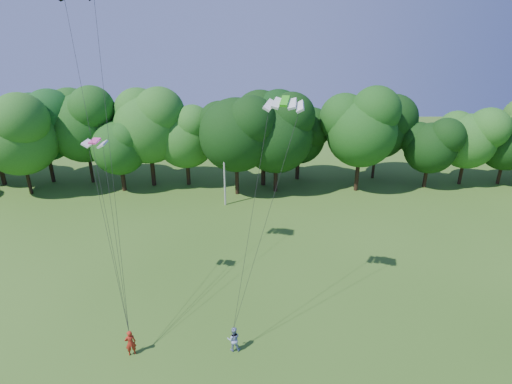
{
  "coord_description": "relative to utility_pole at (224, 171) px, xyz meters",
  "views": [
    {
      "loc": [
        -0.91,
        -11.89,
        18.47
      ],
      "look_at": [
        -0.15,
        13.0,
        8.44
      ],
      "focal_mm": 28.0,
      "sensor_mm": 36.0,
      "label": 1
    }
  ],
  "objects": [
    {
      "name": "utility_pole",
      "position": [
        0.0,
        0.0,
        0.0
      ],
      "size": [
        1.59,
        0.2,
        7.96
      ],
      "rotation": [
        0.0,
        0.0,
        -0.06
      ],
      "color": "#ADADA4",
      "rests_on": "ground"
    },
    {
      "name": "kite_flyer_left",
      "position": [
        -4.82,
        -22.77,
        -3.21
      ],
      "size": [
        0.75,
        0.63,
        1.77
      ],
      "primitive_type": "imported",
      "rotation": [
        0.0,
        0.0,
        3.5
      ],
      "color": "#B12616",
      "rests_on": "ground"
    },
    {
      "name": "kite_flyer_right",
      "position": [
        1.46,
        -22.6,
        -3.25
      ],
      "size": [
        0.82,
        0.64,
        1.69
      ],
      "primitive_type": "imported",
      "rotation": [
        0.0,
        0.0,
        3.14
      ],
      "color": "#95A3CF",
      "rests_on": "ground"
    },
    {
      "name": "kite_green",
      "position": [
        4.67,
        -18.24,
        10.55
      ],
      "size": [
        2.52,
        1.63,
        0.55
      ],
      "rotation": [
        0.0,
        0.0,
        -0.28
      ],
      "color": "green",
      "rests_on": "ground"
    },
    {
      "name": "kite_pink",
      "position": [
        -7.22,
        -17.15,
        7.94
      ],
      "size": [
        1.67,
        1.07,
        0.27
      ],
      "rotation": [
        0.0,
        0.0,
        -0.22
      ],
      "color": "#FF46A2",
      "rests_on": "ground"
    },
    {
      "name": "tree_back_west",
      "position": [
        -23.08,
        8.28,
        4.11
      ],
      "size": [
        9.04,
        9.04,
        13.14
      ],
      "color": "#392916",
      "rests_on": "ground"
    },
    {
      "name": "tree_back_center",
      "position": [
        4.64,
        6.31,
        4.4
      ],
      "size": [
        9.35,
        9.35,
        13.6
      ],
      "color": "black",
      "rests_on": "ground"
    }
  ]
}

